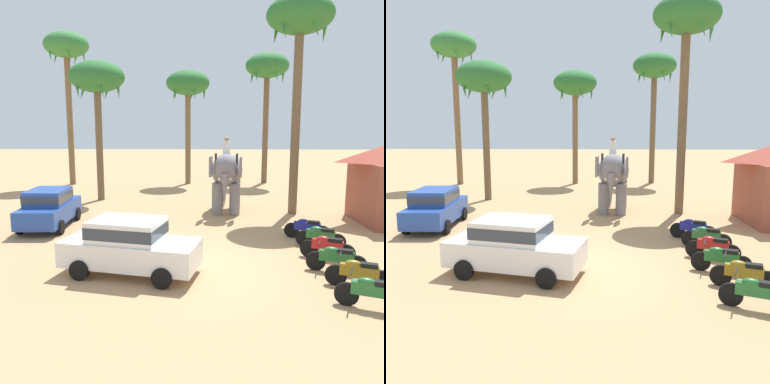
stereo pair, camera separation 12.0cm
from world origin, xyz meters
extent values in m
plane|color=tan|center=(0.00, 0.00, 0.00)|extent=(120.00, 120.00, 0.00)
cube|color=white|center=(-1.36, -0.42, 0.68)|extent=(4.38, 2.58, 0.76)
cube|color=white|center=(-1.45, -0.40, 1.38)|extent=(2.40, 1.99, 0.64)
cube|color=#2D3842|center=(-1.45, -0.40, 1.38)|extent=(2.42, 2.02, 0.35)
cylinder|color=black|center=(0.07, 0.12, 0.30)|extent=(0.63, 0.31, 0.60)
cylinder|color=black|center=(-0.31, -1.53, 0.30)|extent=(0.63, 0.31, 0.60)
cylinder|color=black|center=(-2.40, 0.70, 0.30)|extent=(0.63, 0.31, 0.60)
cylinder|color=black|center=(-2.78, -0.96, 0.30)|extent=(0.63, 0.31, 0.60)
cube|color=#23479E|center=(-5.93, 5.21, 0.68)|extent=(1.82, 4.15, 0.76)
cube|color=#23479E|center=(-5.93, 5.11, 1.38)|extent=(1.62, 2.15, 0.64)
cube|color=#2D3842|center=(-5.93, 5.11, 1.38)|extent=(1.64, 2.17, 0.35)
cylinder|color=black|center=(-6.82, 6.46, 0.30)|extent=(0.20, 0.61, 0.60)
cylinder|color=black|center=(-5.12, 6.51, 0.30)|extent=(0.20, 0.61, 0.60)
cylinder|color=black|center=(-6.74, 3.92, 0.30)|extent=(0.20, 0.61, 0.60)
cylinder|color=black|center=(-5.04, 3.97, 0.30)|extent=(0.20, 0.61, 0.60)
ellipsoid|color=slate|center=(2.08, 8.73, 2.15)|extent=(1.91, 3.25, 1.70)
cylinder|color=slate|center=(2.43, 7.76, 0.80)|extent=(0.52, 0.52, 1.60)
cylinder|color=slate|center=(1.55, 7.85, 0.80)|extent=(0.52, 0.52, 1.60)
cylinder|color=slate|center=(2.62, 9.61, 0.80)|extent=(0.52, 0.52, 1.60)
cylinder|color=slate|center=(1.74, 9.70, 0.80)|extent=(0.52, 0.52, 1.60)
ellipsoid|color=slate|center=(1.92, 7.11, 2.45)|extent=(1.20, 1.11, 1.20)
cube|color=slate|center=(2.64, 7.14, 2.50)|extent=(0.20, 0.81, 0.96)
cube|color=slate|center=(1.21, 7.28, 2.50)|extent=(0.20, 0.81, 0.96)
cone|color=slate|center=(1.87, 6.66, 1.45)|extent=(0.39, 0.39, 1.60)
cone|color=beige|center=(2.13, 6.69, 1.95)|extent=(0.18, 0.57, 0.21)
cone|color=beige|center=(1.62, 6.74, 1.95)|extent=(0.18, 0.57, 0.21)
cube|color=white|center=(2.00, 7.88, 3.35)|extent=(0.36, 0.27, 0.60)
sphere|color=#A87A56|center=(2.00, 7.88, 3.77)|extent=(0.22, 0.22, 0.22)
cylinder|color=#333338|center=(2.51, 7.83, 2.80)|extent=(0.12, 0.12, 0.55)
cylinder|color=#333338|center=(1.48, 7.94, 2.80)|extent=(0.12, 0.12, 0.55)
cylinder|color=black|center=(4.45, -2.46, 0.30)|extent=(0.59, 0.33, 0.60)
cube|color=#23662D|center=(5.00, -2.70, 0.52)|extent=(1.02, 0.58, 0.32)
ellipsoid|color=#23662D|center=(4.86, -2.64, 0.70)|extent=(0.50, 0.39, 0.20)
cylinder|color=black|center=(4.53, -2.50, 0.92)|extent=(0.25, 0.52, 0.04)
cylinder|color=black|center=(4.59, -1.17, 0.30)|extent=(0.60, 0.31, 0.60)
cylinder|color=black|center=(5.72, -1.60, 0.30)|extent=(0.60, 0.31, 0.60)
cube|color=olive|center=(5.15, -1.38, 0.52)|extent=(1.02, 0.55, 0.32)
ellipsoid|color=olive|center=(5.01, -1.33, 0.70)|extent=(0.50, 0.38, 0.20)
cube|color=black|center=(5.39, -1.47, 0.70)|extent=(0.49, 0.36, 0.12)
cylinder|color=black|center=(4.68, -1.20, 0.92)|extent=(0.23, 0.53, 0.04)
cylinder|color=black|center=(4.36, 0.03, 0.30)|extent=(0.60, 0.28, 0.60)
cylinder|color=black|center=(5.50, -0.34, 0.30)|extent=(0.60, 0.28, 0.60)
cube|color=#23662D|center=(4.93, -0.15, 0.52)|extent=(1.03, 0.50, 0.32)
ellipsoid|color=#23662D|center=(4.79, -0.11, 0.70)|extent=(0.49, 0.36, 0.20)
cube|color=black|center=(5.17, -0.23, 0.70)|extent=(0.49, 0.34, 0.12)
cylinder|color=black|center=(4.44, 0.00, 0.92)|extent=(0.21, 0.54, 0.04)
cylinder|color=black|center=(4.47, 1.30, 0.30)|extent=(0.59, 0.33, 0.60)
cylinder|color=black|center=(5.57, 0.81, 0.30)|extent=(0.59, 0.33, 0.60)
cube|color=red|center=(5.02, 1.06, 0.52)|extent=(1.01, 0.59, 0.32)
ellipsoid|color=red|center=(4.89, 1.12, 0.70)|extent=(0.50, 0.40, 0.20)
cube|color=black|center=(5.25, 0.95, 0.70)|extent=(0.49, 0.38, 0.12)
cylinder|color=black|center=(4.56, 1.26, 0.92)|extent=(0.26, 0.52, 0.04)
cylinder|color=black|center=(4.61, 2.58, 0.30)|extent=(0.59, 0.33, 0.60)
cylinder|color=black|center=(5.71, 2.11, 0.30)|extent=(0.59, 0.33, 0.60)
cube|color=#23662D|center=(5.16, 2.35, 0.52)|extent=(1.02, 0.58, 0.32)
ellipsoid|color=#23662D|center=(5.02, 2.40, 0.70)|extent=(0.50, 0.39, 0.20)
cube|color=black|center=(5.39, 2.25, 0.70)|extent=(0.49, 0.37, 0.12)
cylinder|color=black|center=(4.69, 2.54, 0.92)|extent=(0.25, 0.52, 0.04)
cylinder|color=black|center=(4.41, 3.75, 0.30)|extent=(0.59, 0.32, 0.60)
cylinder|color=black|center=(5.52, 3.29, 0.30)|extent=(0.59, 0.32, 0.60)
cube|color=navy|center=(4.97, 3.52, 0.52)|extent=(1.02, 0.57, 0.32)
ellipsoid|color=navy|center=(4.83, 3.58, 0.70)|extent=(0.50, 0.39, 0.20)
cube|color=black|center=(5.20, 3.42, 0.70)|extent=(0.49, 0.37, 0.12)
cylinder|color=black|center=(4.49, 3.71, 0.92)|extent=(0.25, 0.52, 0.04)
cylinder|color=brown|center=(-8.95, 17.92, 4.94)|extent=(0.44, 0.44, 9.89)
ellipsoid|color=#337A38|center=(-8.95, 17.92, 10.09)|extent=(3.20, 3.20, 1.80)
cone|color=#337A38|center=(-7.75, 17.92, 9.59)|extent=(0.40, 0.92, 1.64)
cone|color=#337A38|center=(-8.58, 19.07, 9.59)|extent=(0.91, 0.57, 1.67)
cone|color=#337A38|center=(-9.92, 18.63, 9.59)|extent=(0.73, 0.83, 1.69)
cone|color=#337A38|center=(-9.92, 17.22, 9.59)|extent=(0.73, 0.83, 1.69)
cone|color=#337A38|center=(-8.58, 16.78, 9.59)|extent=(0.91, 0.57, 1.67)
cylinder|color=brown|center=(5.59, 19.06, 4.28)|extent=(0.42, 0.42, 8.56)
ellipsoid|color=#286B2D|center=(5.59, 19.06, 8.76)|extent=(3.20, 3.20, 1.80)
cone|color=#286B2D|center=(6.79, 19.06, 8.26)|extent=(0.40, 0.92, 1.64)
cone|color=#286B2D|center=(5.96, 20.20, 8.26)|extent=(0.91, 0.57, 1.67)
cone|color=#286B2D|center=(4.62, 19.76, 8.26)|extent=(0.73, 0.83, 1.69)
cone|color=#286B2D|center=(4.62, 18.35, 8.26)|extent=(0.73, 0.83, 1.69)
cone|color=#286B2D|center=(5.96, 17.92, 8.26)|extent=(0.91, 0.57, 1.67)
cylinder|color=brown|center=(-0.27, 18.54, 3.64)|extent=(0.41, 0.41, 7.28)
ellipsoid|color=#286B2D|center=(-0.27, 18.54, 7.48)|extent=(3.20, 3.20, 1.80)
cone|color=#286B2D|center=(0.93, 18.54, 6.98)|extent=(0.40, 0.92, 1.64)
cone|color=#286B2D|center=(0.10, 19.68, 6.98)|extent=(0.91, 0.57, 1.67)
cone|color=#286B2D|center=(-1.24, 19.25, 6.98)|extent=(0.73, 0.83, 1.69)
cone|color=#286B2D|center=(-1.24, 17.84, 6.98)|extent=(0.73, 0.83, 1.69)
cone|color=#286B2D|center=(0.10, 17.40, 6.98)|extent=(0.91, 0.57, 1.67)
cylinder|color=brown|center=(-5.26, 11.71, 3.49)|extent=(0.40, 0.40, 6.98)
ellipsoid|color=#286B2D|center=(-5.26, 11.71, 7.18)|extent=(3.20, 3.20, 1.80)
cone|color=#286B2D|center=(-4.06, 11.71, 6.68)|extent=(0.40, 0.92, 1.64)
cone|color=#286B2D|center=(-4.89, 12.85, 6.68)|extent=(0.91, 0.57, 1.67)
cone|color=#286B2D|center=(-6.23, 12.41, 6.68)|extent=(0.73, 0.83, 1.69)
cone|color=#286B2D|center=(-6.23, 11.00, 6.68)|extent=(0.73, 0.83, 1.69)
cone|color=#286B2D|center=(-4.89, 10.57, 6.68)|extent=(0.91, 0.57, 1.67)
cylinder|color=brown|center=(5.42, 8.27, 4.71)|extent=(0.43, 0.43, 9.43)
ellipsoid|color=#286B2D|center=(5.42, 8.27, 9.63)|extent=(3.20, 3.20, 1.80)
cone|color=#286B2D|center=(6.62, 8.27, 9.13)|extent=(0.40, 0.92, 1.64)
cone|color=#286B2D|center=(5.79, 9.41, 9.13)|extent=(0.91, 0.57, 1.67)
cone|color=#286B2D|center=(4.45, 8.98, 9.13)|extent=(0.73, 0.83, 1.69)
cone|color=#286B2D|center=(4.45, 7.57, 9.13)|extent=(0.73, 0.83, 1.69)
cone|color=#286B2D|center=(5.79, 7.13, 9.13)|extent=(0.91, 0.57, 1.67)
camera|label=1|loc=(0.79, -12.21, 4.54)|focal=38.05mm
camera|label=2|loc=(0.91, -12.21, 4.54)|focal=38.05mm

